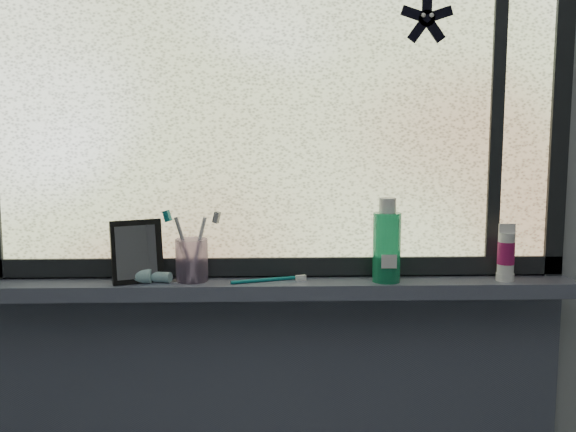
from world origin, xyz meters
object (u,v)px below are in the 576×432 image
(cream_tube, at_px, (506,250))
(toothbrush_cup, at_px, (192,260))
(vanity_mirror, at_px, (137,251))
(mouthwash_bottle, at_px, (387,240))

(cream_tube, bearing_deg, toothbrush_cup, 178.52)
(vanity_mirror, distance_m, mouthwash_bottle, 0.67)
(vanity_mirror, bearing_deg, mouthwash_bottle, -24.23)
(vanity_mirror, relative_size, mouthwash_bottle, 0.90)
(toothbrush_cup, bearing_deg, cream_tube, -1.48)
(toothbrush_cup, height_order, mouthwash_bottle, mouthwash_bottle)
(vanity_mirror, distance_m, cream_tube, 0.99)
(mouthwash_bottle, bearing_deg, toothbrush_cup, 177.48)
(vanity_mirror, bearing_deg, cream_tube, -23.95)
(vanity_mirror, relative_size, cream_tube, 1.52)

